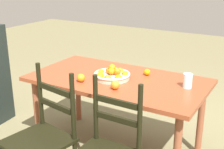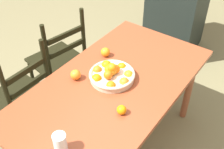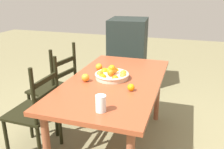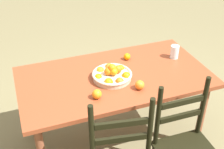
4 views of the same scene
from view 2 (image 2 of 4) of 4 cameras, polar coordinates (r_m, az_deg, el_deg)
name	(u,v)px [view 2 (image 2 of 4)]	position (r m, az deg, el deg)	size (l,w,h in m)	color
ground_plane	(113,147)	(2.58, 0.19, -14.40)	(12.00, 12.00, 0.00)	#716A48
dining_table	(113,92)	(2.07, 0.22, -3.51)	(1.61, 0.86, 0.75)	brown
chair_near_window	(59,61)	(2.74, -10.53, 2.59)	(0.52, 0.52, 1.00)	black
chair_by_cabinet	(22,98)	(2.46, -17.57, -4.48)	(0.44, 0.44, 0.97)	black
cabinet	(178,7)	(3.53, 13.06, 13.06)	(0.66, 0.58, 1.12)	black
fruit_bowl	(112,75)	(2.03, -0.05, -0.02)	(0.33, 0.33, 0.14)	beige
orange_loose_0	(122,110)	(1.79, 1.94, -7.12)	(0.06, 0.06, 0.06)	orange
orange_loose_1	(105,52)	(2.26, -1.34, 4.52)	(0.07, 0.07, 0.07)	orange
orange_loose_2	(76,75)	(2.05, -7.33, -0.05)	(0.08, 0.08, 0.08)	orange
drinking_glass	(60,143)	(1.62, -10.40, -13.35)	(0.08, 0.08, 0.12)	silver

